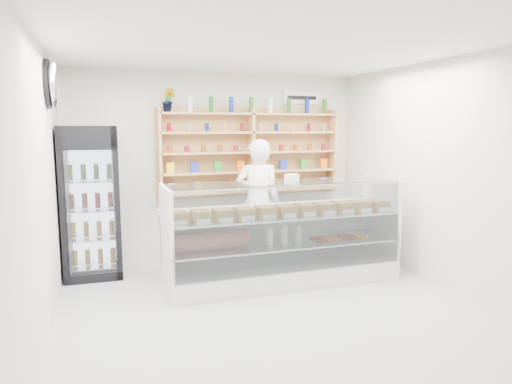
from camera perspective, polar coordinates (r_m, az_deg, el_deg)
name	(u,v)px	position (r m, az deg, el deg)	size (l,w,h in m)	color
room	(277,184)	(4.73, 2.60, 1.06)	(5.00, 5.00, 5.00)	#BABBBF
display_counter	(282,254)	(5.95, 3.25, -7.73)	(2.99, 0.89, 1.30)	white
shop_worker	(258,202)	(6.61, 0.21, -1.24)	(0.66, 0.43, 1.81)	white
drinks_cooler	(92,202)	(6.40, -19.86, -1.17)	(0.74, 0.72, 2.00)	black
wall_shelving	(251,152)	(7.07, -0.61, 4.97)	(2.84, 0.28, 1.33)	tan
potted_plant	(168,100)	(6.78, -10.89, 11.21)	(0.19, 0.15, 0.34)	#1E6626
security_mirror	(53,84)	(5.60, -24.03, 12.24)	(0.15, 0.50, 0.50)	silver
wall_sign	(301,98)	(7.53, 5.70, 11.63)	(0.62, 0.03, 0.20)	white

